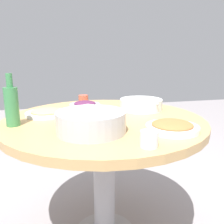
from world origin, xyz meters
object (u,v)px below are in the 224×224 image
Objects in this scene: soup_bowl at (141,105)px; dish_noodles at (47,112)px; tea_cup_far at (149,139)px; tea_cup_near at (83,98)px; round_dining_table at (104,140)px; dish_tofu_braise at (172,126)px; green_bottle at (12,105)px; rice_bowl at (91,121)px; dish_eggplant at (85,105)px.

soup_bowl is 0.59m from dish_noodles.
tea_cup_near is at bearing -172.20° from tea_cup_far.
soup_bowl is 0.49m from tea_cup_near.
tea_cup_near is 0.99m from tea_cup_far.
tea_cup_near is (-0.51, -0.05, 0.16)m from round_dining_table.
dish_tofu_braise is 0.94× the size of green_bottle.
tea_cup_near is at bearing -158.72° from dish_tofu_braise.
rice_bowl is 4.57× the size of tea_cup_far.
round_dining_table is 0.32m from rice_bowl.
tea_cup_far is (0.42, 0.55, -0.07)m from green_bottle.
green_bottle reaches higher than rice_bowl.
round_dining_table is 3.52× the size of rice_bowl.
soup_bowl is at bearing 42.32° from tea_cup_near.
dish_noodles is (-0.37, -0.21, -0.03)m from rice_bowl.
soup_bowl is 0.45m from dish_tofu_braise.
dish_tofu_braise reaches higher than dish_noodles.
dish_tofu_braise is at bearing 28.77° from dish_eggplant.
green_bottle reaches higher than tea_cup_near.
green_bottle is at bearing -117.78° from rice_bowl.
soup_bowl reaches higher than round_dining_table.
soup_bowl is 1.07× the size of green_bottle.
tea_cup_far reaches higher than dish_noodles.
rice_bowl is at bearing -141.16° from tea_cup_far.
dish_eggplant is 0.54m from green_bottle.
dish_eggplant is 2.76× the size of tea_cup_near.
dish_tofu_braise is 3.34× the size of tea_cup_near.
dish_noodles is (-0.14, -0.31, 0.15)m from round_dining_table.
tea_cup_near is (-0.55, 0.42, -0.08)m from green_bottle.
round_dining_table is 4.03× the size of soup_bowl.
soup_bowl is at bearing 178.48° from dish_tofu_braise.
dish_noodles is 0.93× the size of green_bottle.
tea_cup_far is (0.77, 0.15, 0.01)m from dish_eggplant.
dish_eggplant is 0.83× the size of dish_tofu_braise.
green_bottle is at bearing -109.48° from dish_tofu_braise.
dish_noodles is 0.73m from tea_cup_far.
soup_bowl is 1.15× the size of dish_noodles.
tea_cup_near is at bearing -137.68° from soup_bowl.
rice_bowl reaches higher than tea_cup_far.
rice_bowl is at bearing -100.45° from dish_tofu_braise.
dish_tofu_braise is 0.87m from tea_cup_near.
tea_cup_far reaches higher than dish_eggplant.
tea_cup_near is 1.05× the size of tea_cup_far.
dish_noodles is at bearing -35.24° from tea_cup_near.
tea_cup_far is at bearing 9.81° from round_dining_table.
dish_tofu_braise reaches higher than dish_eggplant.
soup_bowl is at bearing 90.86° from dish_noodles.
soup_bowl is (-0.38, 0.38, -0.02)m from rice_bowl.
tea_cup_near is (-0.21, 0.02, 0.01)m from dish_eggplant.
green_bottle is (-0.26, -0.73, 0.08)m from dish_tofu_braise.
tea_cup_near reaches higher than round_dining_table.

